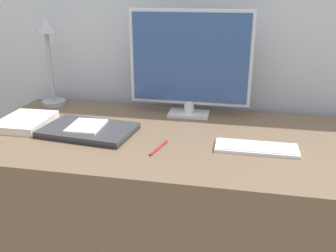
{
  "coord_description": "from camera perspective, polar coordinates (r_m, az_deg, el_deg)",
  "views": [
    {
      "loc": [
        0.25,
        -1.18,
        1.3
      ],
      "look_at": [
        -0.01,
        0.08,
        0.82
      ],
      "focal_mm": 40.0,
      "sensor_mm": 36.0,
      "label": 1
    }
  ],
  "objects": [
    {
      "name": "wall_back",
      "position": [
        1.78,
        3.66,
        17.21
      ],
      "size": [
        3.6,
        0.05,
        2.4
      ],
      "color": "#B2BCC6",
      "rests_on": "ground_plane"
    },
    {
      "name": "desk",
      "position": [
        1.63,
        0.76,
        -14.02
      ],
      "size": [
        1.56,
        0.73,
        0.76
      ],
      "color": "brown",
      "rests_on": "ground_plane"
    },
    {
      "name": "monitor",
      "position": [
        1.63,
        3.36,
        9.73
      ],
      "size": [
        0.53,
        0.11,
        0.46
      ],
      "color": "silver",
      "rests_on": "desk"
    },
    {
      "name": "keyboard",
      "position": [
        1.36,
        13.32,
        -3.27
      ],
      "size": [
        0.29,
        0.11,
        0.01
      ],
      "color": "silver",
      "rests_on": "desk"
    },
    {
      "name": "laptop",
      "position": [
        1.5,
        -12.03,
        -0.64
      ],
      "size": [
        0.37,
        0.26,
        0.03
      ],
      "color": "#232328",
      "rests_on": "desk"
    },
    {
      "name": "ereader",
      "position": [
        1.5,
        -12.32,
        0.02
      ],
      "size": [
        0.13,
        0.16,
        0.01
      ],
      "color": "white",
      "rests_on": "laptop"
    },
    {
      "name": "desk_lamp",
      "position": [
        1.86,
        -17.85,
        11.46
      ],
      "size": [
        0.11,
        0.11,
        0.41
      ],
      "color": "#999EA8",
      "rests_on": "desk"
    },
    {
      "name": "notebook",
      "position": [
        1.66,
        -20.9,
        0.61
      ],
      "size": [
        0.19,
        0.24,
        0.03
      ],
      "color": "silver",
      "rests_on": "desk"
    },
    {
      "name": "pen",
      "position": [
        1.33,
        -1.4,
        -3.33
      ],
      "size": [
        0.04,
        0.13,
        0.01
      ],
      "color": "maroon",
      "rests_on": "desk"
    }
  ]
}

